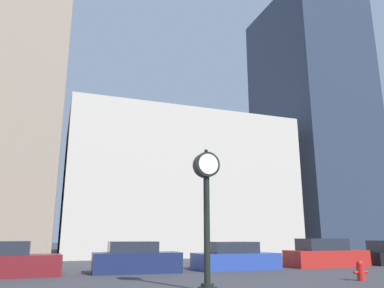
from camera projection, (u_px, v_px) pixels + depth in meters
building_tall_tower at (5, 49)px, 32.89m from camera, size 10.54×12.00×35.29m
building_storefront_row at (174, 188)px, 35.28m from camera, size 19.85×12.00×12.17m
building_glass_modern at (311, 122)px, 42.58m from camera, size 9.16×12.00×28.54m
street_clock at (207, 197)px, 11.95m from camera, size 0.82×0.59×4.39m
car_navy at (136, 259)px, 17.07m from camera, size 4.02×1.92×1.38m
car_blue at (235, 258)px, 18.85m from camera, size 4.20×1.95×1.34m
car_red at (325, 255)px, 20.43m from camera, size 4.43×1.97×1.49m
fire_hydrant_near at (360, 270)px, 13.97m from camera, size 0.63×0.28×0.73m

